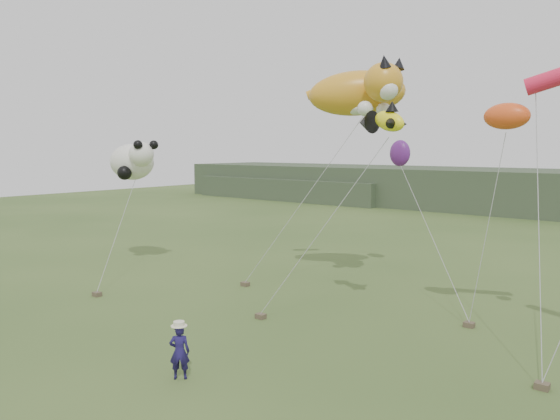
{
  "coord_description": "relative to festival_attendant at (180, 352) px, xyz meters",
  "views": [
    {
      "loc": [
        10.06,
        -10.34,
        6.09
      ],
      "look_at": [
        -0.82,
        3.0,
        4.14
      ],
      "focal_mm": 35.0,
      "sensor_mm": 36.0,
      "label": 1
    }
  ],
  "objects": [
    {
      "name": "fish_kite",
      "position": [
        1.55,
        7.78,
        6.28
      ],
      "size": [
        2.19,
        1.42,
        1.15
      ],
      "color": "yellow",
      "rests_on": "ground"
    },
    {
      "name": "sandbag_anchors",
      "position": [
        -0.79,
        6.22,
        -0.65
      ],
      "size": [
        16.91,
        6.12,
        0.18
      ],
      "color": "brown",
      "rests_on": "ground"
    },
    {
      "name": "ground",
      "position": [
        0.78,
        1.26,
        -0.74
      ],
      "size": [
        120.0,
        120.0,
        0.0
      ],
      "primitive_type": "plane",
      "color": "#385123",
      "rests_on": "ground"
    },
    {
      "name": "panda_kite",
      "position": [
        -12.91,
        8.02,
        4.69
      ],
      "size": [
        3.28,
        2.12,
        2.04
      ],
      "color": "white",
      "rests_on": "ground"
    },
    {
      "name": "headland",
      "position": [
        -2.33,
        45.95,
        1.18
      ],
      "size": [
        90.0,
        13.0,
        4.0
      ],
      "color": "#2D3D28",
      "rests_on": "ground"
    },
    {
      "name": "festival_attendant",
      "position": [
        0.0,
        0.0,
        0.0
      ],
      "size": [
        0.64,
        0.62,
        1.48
      ],
      "primitive_type": "imported",
      "rotation": [
        0.0,
        0.0,
        3.89
      ],
      "color": "#1B144B",
      "rests_on": "ground"
    },
    {
      "name": "misc_kites",
      "position": [
        2.23,
        11.92,
        5.8
      ],
      "size": [
        7.89,
        6.53,
        2.32
      ],
      "color": "#EA4E1B",
      "rests_on": "ground"
    },
    {
      "name": "cat_kite",
      "position": [
        -1.37,
        11.44,
        7.74
      ],
      "size": [
        5.61,
        4.1,
        2.39
      ],
      "color": "orange",
      "rests_on": "ground"
    }
  ]
}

